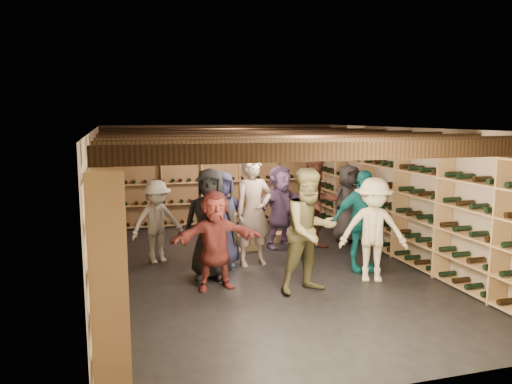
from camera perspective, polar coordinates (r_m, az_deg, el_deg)
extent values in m
plane|color=black|center=(8.73, 1.26, -8.69)|extent=(8.00, 8.00, 0.00)
cube|color=tan|center=(12.29, -4.31, 2.05)|extent=(5.50, 0.02, 2.40)
cube|color=tan|center=(4.88, 15.65, -8.31)|extent=(5.50, 0.02, 2.40)
cube|color=tan|center=(8.08, -17.68, -1.75)|extent=(0.02, 8.00, 2.40)
cube|color=tan|center=(9.63, 17.09, -0.11)|extent=(0.02, 8.00, 2.40)
cube|color=beige|center=(8.34, 1.31, 7.26)|extent=(5.50, 8.00, 0.01)
cube|color=black|center=(5.12, 13.18, 4.64)|extent=(5.40, 0.12, 0.18)
cube|color=black|center=(5.89, 9.01, 5.25)|extent=(5.40, 0.12, 0.18)
cube|color=black|center=(6.70, 5.82, 5.70)|extent=(5.40, 0.12, 0.18)
cube|color=black|center=(7.51, 3.32, 6.04)|extent=(5.40, 0.12, 0.18)
cube|color=black|center=(8.34, 1.31, 6.30)|extent=(5.40, 0.12, 0.18)
cube|color=black|center=(9.18, -0.34, 6.51)|extent=(5.40, 0.12, 0.18)
cube|color=black|center=(10.03, -1.71, 6.68)|extent=(5.40, 0.12, 0.18)
cube|color=black|center=(10.87, -2.87, 6.82)|extent=(5.40, 0.12, 0.18)
cube|color=black|center=(11.73, -3.87, 6.94)|extent=(5.40, 0.12, 0.18)
cube|color=#A27F4F|center=(8.10, -16.37, -2.57)|extent=(0.32, 7.50, 2.15)
cube|color=#A27F4F|center=(9.55, 16.15, -0.90)|extent=(0.32, 7.50, 2.15)
cube|color=#A27F4F|center=(12.14, -4.14, 1.38)|extent=(4.70, 0.30, 2.15)
cube|color=tan|center=(10.98, -3.58, -4.64)|extent=(0.59, 0.49, 0.17)
cube|color=tan|center=(10.94, -3.58, -3.77)|extent=(0.59, 0.49, 0.17)
cube|color=tan|center=(10.90, -3.59, -2.90)|extent=(0.59, 0.49, 0.17)
cube|color=tan|center=(10.87, -3.60, -2.02)|extent=(0.59, 0.49, 0.17)
cube|color=tan|center=(9.91, -0.88, -6.07)|extent=(0.52, 0.36, 0.17)
cube|color=tan|center=(9.87, -0.88, -5.12)|extent=(0.52, 0.36, 0.17)
cube|color=tan|center=(10.62, 3.20, -5.09)|extent=(0.50, 0.34, 0.17)
imported|color=black|center=(8.06, -5.22, -3.60)|extent=(1.02, 0.83, 1.79)
imported|color=brown|center=(7.41, 6.18, -4.44)|extent=(1.04, 0.89, 1.86)
imported|color=beige|center=(8.11, 13.26, -4.22)|extent=(1.22, 0.96, 1.65)
imported|color=#116E75|center=(8.61, 12.01, -3.22)|extent=(1.05, 0.54, 1.72)
imported|color=brown|center=(7.56, -4.69, -5.50)|extent=(1.41, 0.49, 1.51)
imported|color=#25274D|center=(8.68, -3.89, -3.11)|extent=(0.87, 0.62, 1.67)
imported|color=gray|center=(8.70, -0.27, -2.29)|extent=(0.76, 0.56, 1.90)
imported|color=#43201A|center=(9.81, 6.95, -1.23)|extent=(0.99, 0.82, 1.86)
imported|color=beige|center=(9.07, -11.25, -3.35)|extent=(1.07, 0.79, 1.48)
imported|color=slate|center=(9.94, 2.77, -1.66)|extent=(1.60, 1.07, 1.65)
imported|color=#312F34|center=(10.52, 10.52, -1.31)|extent=(0.86, 0.63, 1.62)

